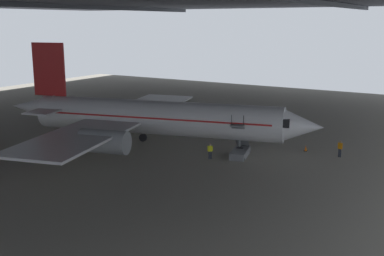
{
  "coord_description": "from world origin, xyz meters",
  "views": [
    {
      "loc": [
        -40.63,
        -31.18,
        13.46
      ],
      "look_at": [
        1.48,
        -5.73,
        2.52
      ],
      "focal_mm": 44.83,
      "sensor_mm": 36.0,
      "label": 1
    }
  ],
  "objects": [
    {
      "name": "crew_worker_near_nose",
      "position": [
        7.25,
        -19.77,
        0.99
      ],
      "size": [
        0.32,
        0.53,
        1.73
      ],
      "color": "#232838",
      "rests_on": "ground_plane"
    },
    {
      "name": "boarding_stairs",
      "position": [
        2.23,
        -11.0,
        0.73
      ],
      "size": [
        4.36,
        2.38,
        4.6
      ],
      "color": "slate",
      "rests_on": "ground_plane"
    },
    {
      "name": "baggage_tug",
      "position": [
        -6.29,
        7.24,
        0.53
      ],
      "size": [
        1.98,
        2.49,
        0.9
      ],
      "color": "yellow",
      "rests_on": "ground_plane"
    },
    {
      "name": "ground_plane",
      "position": [
        0.0,
        0.0,
        0.0
      ],
      "size": [
        110.0,
        110.0,
        0.0
      ],
      "primitive_type": "plane",
      "color": "gray"
    },
    {
      "name": "crew_worker_by_stairs",
      "position": [
        -0.16,
        -8.83,
        0.9
      ],
      "size": [
        0.4,
        0.44,
        1.58
      ],
      "color": "#232838",
      "rests_on": "ground_plane"
    },
    {
      "name": "traffic_cone_orange",
      "position": [
        7.79,
        -16.07,
        0.29
      ],
      "size": [
        0.36,
        0.36,
        0.6
      ],
      "color": "black",
      "rests_on": "ground_plane"
    },
    {
      "name": "airplane_main",
      "position": [
        0.34,
        -1.28,
        3.4
      ],
      "size": [
        34.63,
        35.2,
        11.19
      ],
      "color": "white",
      "rests_on": "ground_plane"
    }
  ]
}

